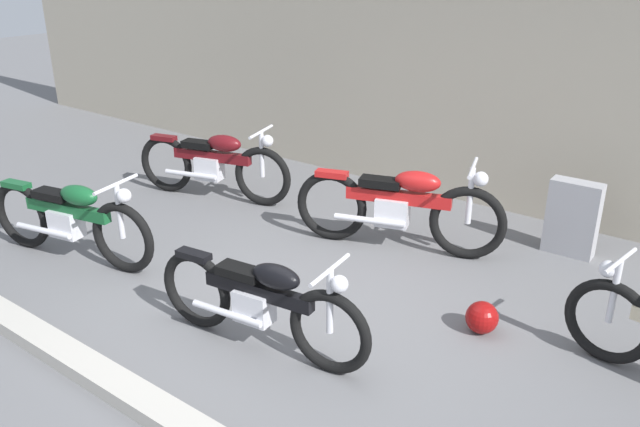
{
  "coord_description": "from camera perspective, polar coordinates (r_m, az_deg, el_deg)",
  "views": [
    {
      "loc": [
        3.08,
        -3.64,
        2.96
      ],
      "look_at": [
        -0.41,
        0.98,
        0.55
      ],
      "focal_mm": 36.0,
      "sensor_mm": 36.0,
      "label": 1
    }
  ],
  "objects": [
    {
      "name": "motorcycle_maroon",
      "position": [
        8.14,
        -9.42,
        4.39
      ],
      "size": [
        2.07,
        0.81,
        0.95
      ],
      "rotation": [
        0.0,
        0.0,
        0.28
      ],
      "color": "black",
      "rests_on": "ground_plane"
    },
    {
      "name": "ground_plane",
      "position": [
        5.61,
        -2.72,
        -9.26
      ],
      "size": [
        40.0,
        40.0,
        0.0
      ],
      "primitive_type": "plane",
      "color": "slate"
    },
    {
      "name": "motorcycle_green",
      "position": [
        6.89,
        -21.31,
        -0.42
      ],
      "size": [
        2.05,
        0.7,
        0.93
      ],
      "rotation": [
        0.0,
        0.0,
        0.21
      ],
      "color": "black",
      "rests_on": "ground_plane"
    },
    {
      "name": "motorcycle_red",
      "position": [
        6.68,
        7.08,
        0.62
      ],
      "size": [
        2.14,
        0.92,
        1.0
      ],
      "rotation": [
        0.0,
        0.0,
        0.32
      ],
      "color": "black",
      "rests_on": "ground_plane"
    },
    {
      "name": "stone_marker",
      "position": [
        7.05,
        21.52,
        -0.39
      ],
      "size": [
        0.51,
        0.21,
        0.79
      ],
      "primitive_type": "cube",
      "rotation": [
        0.0,
        0.0,
        0.02
      ],
      "color": "#9E9EA3",
      "rests_on": "ground_plane"
    },
    {
      "name": "building_wall",
      "position": [
        7.97,
        14.31,
        13.54
      ],
      "size": [
        18.0,
        0.3,
        3.6
      ],
      "primitive_type": "cube",
      "color": "#B2A893",
      "rests_on": "ground_plane"
    },
    {
      "name": "helmet",
      "position": [
        5.52,
        14.2,
        -8.95
      ],
      "size": [
        0.27,
        0.27,
        0.27
      ],
      "primitive_type": "sphere",
      "color": "maroon",
      "rests_on": "ground_plane"
    },
    {
      "name": "curb_strip",
      "position": [
        4.73,
        -15.03,
        -16.11
      ],
      "size": [
        18.0,
        0.24,
        0.12
      ],
      "primitive_type": "cube",
      "color": "#B7B2A8",
      "rests_on": "ground_plane"
    },
    {
      "name": "motorcycle_black",
      "position": [
        5.04,
        -5.32,
        -7.79
      ],
      "size": [
        1.94,
        0.56,
        0.87
      ],
      "rotation": [
        0.0,
        0.0,
        0.12
      ],
      "color": "black",
      "rests_on": "ground_plane"
    }
  ]
}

